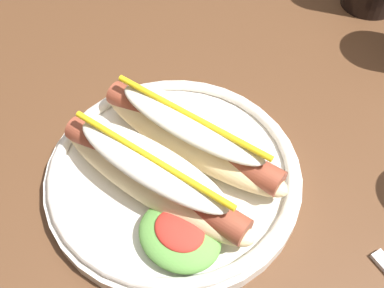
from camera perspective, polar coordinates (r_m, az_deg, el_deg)
The scene contains 2 objects.
dining_table at distance 0.58m, azimuth 11.89°, elevation -3.97°, with size 1.26×1.08×0.74m.
hot_dog_plate at distance 0.44m, azimuth -2.40°, elevation -3.05°, with size 0.26×0.26×0.08m.
Camera 1 is at (0.11, -0.33, 1.12)m, focal length 41.82 mm.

